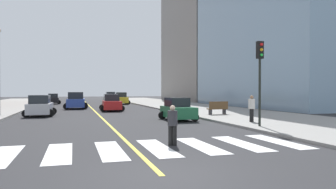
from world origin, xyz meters
TOP-DOWN VIEW (x-y plane):
  - ground_plane at (0.00, 0.00)m, footprint 220.00×220.00m
  - sidewalk_kerb_east at (12.20, 20.00)m, footprint 10.00×120.00m
  - crosswalk_paint at (0.00, 4.00)m, footprint 13.50×4.00m
  - lane_divider_paint at (0.00, 40.00)m, footprint 0.16×80.00m
  - parking_garage_concrete at (28.01, 57.58)m, footprint 18.00×24.00m
  - car_gray_nearest at (5.26, 59.50)m, footprint 2.69×4.28m
  - car_green_second at (5.23, 14.60)m, footprint 2.38×3.78m
  - car_silver_third at (-4.94, 21.52)m, footprint 2.60×4.11m
  - car_black_fourth at (-5.32, 47.10)m, footprint 2.47×3.87m
  - car_red_fifth at (1.75, 26.76)m, footprint 2.63×4.12m
  - car_yellow_sixth at (5.10, 43.12)m, footprint 2.76×4.32m
  - car_blue_seventh at (-1.90, 31.97)m, footprint 2.90×4.56m
  - traffic_light_near_corner at (8.16, 8.29)m, footprint 0.36×0.41m
  - park_bench at (9.71, 17.18)m, footprint 1.83×0.67m
  - pedestrian_crossing at (1.63, 4.35)m, footprint 0.40×0.40m
  - pedestrian_waiting_east at (9.04, 10.63)m, footprint 0.43×0.43m

SIDE VIEW (x-z plane):
  - ground_plane at x=0.00m, z-range 0.00..0.00m
  - lane_divider_paint at x=0.00m, z-range 0.00..0.01m
  - crosswalk_paint at x=0.00m, z-range 0.00..0.01m
  - sidewalk_kerb_east at x=12.20m, z-range 0.00..0.15m
  - park_bench at x=9.71m, z-range 0.13..1.25m
  - car_green_second at x=5.23m, z-range -0.05..1.62m
  - car_black_fourth at x=-5.32m, z-range -0.06..1.64m
  - car_red_fifth at x=1.75m, z-range -0.06..1.76m
  - car_silver_third at x=-4.94m, z-range -0.06..1.76m
  - car_gray_nearest at x=5.26m, z-range -0.06..1.84m
  - car_yellow_sixth at x=5.10m, z-range -0.06..1.84m
  - pedestrian_crossing at x=1.63m, z-range 0.08..1.70m
  - car_blue_seventh at x=-1.90m, z-range -0.07..1.94m
  - pedestrian_waiting_east at x=9.04m, z-range 0.24..1.97m
  - traffic_light_near_corner at x=8.16m, z-range 1.14..6.04m
  - parking_garage_concrete at x=28.01m, z-range 0.00..27.54m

